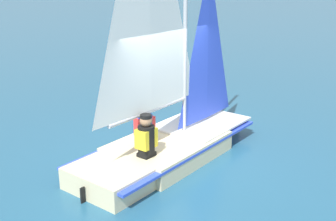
{
  "coord_description": "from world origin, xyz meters",
  "views": [
    {
      "loc": [
        -6.64,
        -3.88,
        3.49
      ],
      "look_at": [
        0.0,
        0.0,
        0.99
      ],
      "focal_mm": 45.0,
      "sensor_mm": 36.0,
      "label": 1
    }
  ],
  "objects": [
    {
      "name": "ground_plane",
      "position": [
        0.0,
        0.0,
        0.0
      ],
      "size": [
        260.0,
        260.0,
        0.0
      ],
      "primitive_type": "plane",
      "color": "#235675"
    },
    {
      "name": "sailboat_main",
      "position": [
        -0.02,
        0.0,
        0.8
      ],
      "size": [
        4.44,
        2.1,
        5.73
      ],
      "rotation": [
        0.0,
        0.0,
        6.15
      ],
      "color": "beige",
      "rests_on": "ground_plane"
    },
    {
      "name": "sailor_helm",
      "position": [
        -0.36,
        0.31,
        0.63
      ],
      "size": [
        0.37,
        0.34,
        1.16
      ],
      "rotation": [
        0.0,
        0.0,
        6.15
      ],
      "color": "black",
      "rests_on": "ground_plane"
    },
    {
      "name": "sailor_crew",
      "position": [
        -0.87,
        -0.06,
        0.63
      ],
      "size": [
        0.37,
        0.34,
        1.16
      ],
      "rotation": [
        0.0,
        0.0,
        6.15
      ],
      "color": "black",
      "rests_on": "ground_plane"
    }
  ]
}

